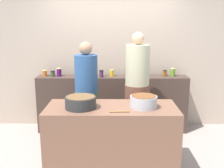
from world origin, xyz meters
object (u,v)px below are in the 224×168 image
at_px(preserve_jar_8, 145,74).
at_px(cooking_pot_left, 81,102).
at_px(preserve_jar_9, 165,73).
at_px(wooden_spoon, 120,112).
at_px(preserve_jar_6, 112,73).
at_px(preserve_jar_10, 173,72).
at_px(preserve_jar_3, 80,73).
at_px(cook_with_tongs, 87,101).
at_px(preserve_jar_5, 101,74).
at_px(preserve_jar_4, 86,74).
at_px(preserve_jar_0, 45,73).
at_px(preserve_jar_2, 59,72).
at_px(cooking_pot_center, 143,102).
at_px(preserve_jar_1, 53,74).
at_px(cook_in_cap, 137,96).
at_px(preserve_jar_7, 138,73).

height_order(preserve_jar_8, cooking_pot_left, preserve_jar_8).
xyz_separation_m(preserve_jar_9, wooden_spoon, (-0.85, -1.67, -0.17)).
height_order(preserve_jar_6, preserve_jar_10, preserve_jar_10).
relative_size(preserve_jar_3, preserve_jar_10, 0.88).
bearing_deg(cook_with_tongs, preserve_jar_5, 72.99).
bearing_deg(preserve_jar_4, preserve_jar_0, 177.72).
height_order(cooking_pot_left, wooden_spoon, cooking_pot_left).
bearing_deg(preserve_jar_10, preserve_jar_0, -179.81).
bearing_deg(preserve_jar_6, preserve_jar_5, -150.78).
bearing_deg(preserve_jar_8, preserve_jar_9, 10.15).
bearing_deg(wooden_spoon, preserve_jar_9, 63.12).
bearing_deg(preserve_jar_2, preserve_jar_10, 0.73).
height_order(preserve_jar_8, wooden_spoon, preserve_jar_8).
bearing_deg(preserve_jar_3, preserve_jar_4, 29.69).
distance_m(preserve_jar_6, cooking_pot_center, 1.52).
relative_size(preserve_jar_4, cooking_pot_left, 0.26).
bearing_deg(wooden_spoon, preserve_jar_5, 100.69).
bearing_deg(preserve_jar_10, preserve_jar_1, -178.76).
bearing_deg(cooking_pot_left, preserve_jar_10, 45.35).
distance_m(preserve_jar_3, cooking_pot_center, 1.69).
xyz_separation_m(cooking_pot_left, cook_in_cap, (0.79, 0.83, -0.14)).
relative_size(preserve_jar_0, cook_in_cap, 0.06).
distance_m(preserve_jar_8, wooden_spoon, 1.68).
relative_size(preserve_jar_3, preserve_jar_4, 1.24).
bearing_deg(preserve_jar_7, preserve_jar_3, -179.86).
bearing_deg(preserve_jar_1, preserve_jar_4, 0.87).
bearing_deg(preserve_jar_3, cook_in_cap, -31.07).
relative_size(preserve_jar_5, preserve_jar_8, 1.26).
distance_m(cook_with_tongs, cook_in_cap, 0.79).
relative_size(preserve_jar_5, preserve_jar_10, 0.87).
bearing_deg(cooking_pot_left, preserve_jar_1, 114.94).
relative_size(preserve_jar_3, preserve_jar_9, 1.17).
distance_m(preserve_jar_9, cook_in_cap, 0.91).
distance_m(preserve_jar_4, preserve_jar_6, 0.46).
xyz_separation_m(preserve_jar_1, preserve_jar_4, (0.60, 0.01, 0.00)).
height_order(preserve_jar_8, preserve_jar_10, preserve_jar_10).
bearing_deg(preserve_jar_10, preserve_jar_7, -171.91).
bearing_deg(preserve_jar_8, preserve_jar_4, 178.64).
xyz_separation_m(preserve_jar_1, preserve_jar_7, (1.52, -0.04, 0.02)).
xyz_separation_m(preserve_jar_3, cooking_pot_center, (0.97, -1.37, -0.11)).
xyz_separation_m(preserve_jar_2, preserve_jar_8, (1.53, -0.04, -0.02)).
bearing_deg(preserve_jar_0, cooking_pot_center, -41.82).
relative_size(preserve_jar_2, preserve_jar_8, 1.48).
xyz_separation_m(preserve_jar_0, preserve_jar_8, (1.80, -0.05, -0.00)).
height_order(preserve_jar_3, preserve_jar_5, preserve_jar_3).
xyz_separation_m(preserve_jar_5, wooden_spoon, (0.29, -1.56, -0.18)).
bearing_deg(cooking_pot_center, preserve_jar_9, 69.90).
relative_size(preserve_jar_8, preserve_jar_9, 0.92).
xyz_separation_m(preserve_jar_10, wooden_spoon, (-0.99, -1.67, -0.19)).
relative_size(preserve_jar_8, cooking_pot_left, 0.26).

